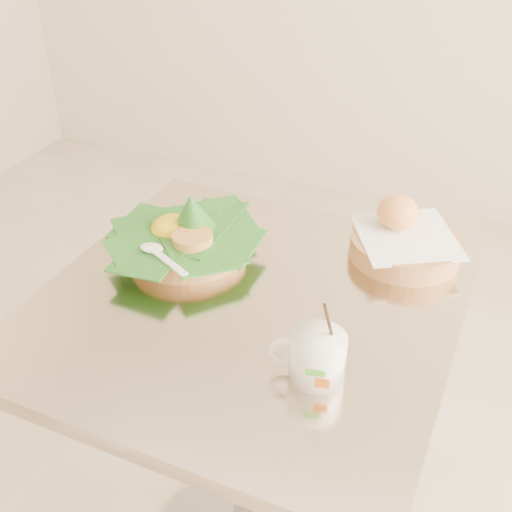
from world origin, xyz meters
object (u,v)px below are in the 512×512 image
at_px(bread_basket, 404,240).
at_px(coffee_mug, 316,355).
at_px(cafe_table, 248,392).
at_px(rice_basket, 187,235).

bearing_deg(bread_basket, coffee_mug, -97.34).
xyz_separation_m(cafe_table, coffee_mug, (0.17, -0.12, 0.26)).
bearing_deg(coffee_mug, rice_basket, 146.46).
distance_m(rice_basket, bread_basket, 0.41).
xyz_separation_m(rice_basket, coffee_mug, (0.33, -0.22, 0.00)).
distance_m(cafe_table, bread_basket, 0.41).
relative_size(bread_basket, coffee_mug, 1.67).
height_order(cafe_table, bread_basket, bread_basket).
bearing_deg(rice_basket, cafe_table, -29.99).
distance_m(cafe_table, coffee_mug, 0.33).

